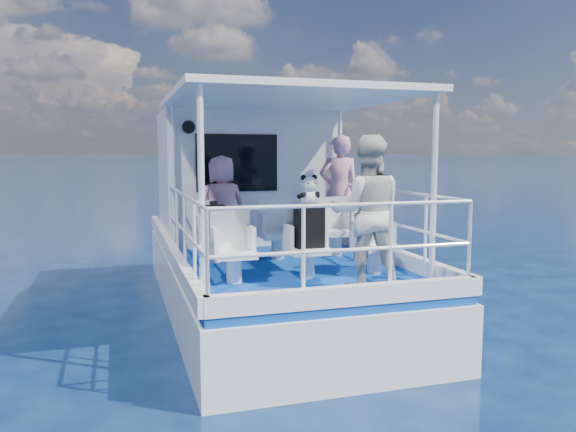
# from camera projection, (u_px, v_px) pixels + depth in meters

# --- Properties ---
(ground) EXTENTS (2000.00, 2000.00, 0.00)m
(ground) POSITION_uv_depth(u_px,v_px,m) (282.00, 323.00, 7.96)
(ground) COLOR #08183C
(ground) RESTS_ON ground
(hull) EXTENTS (3.00, 7.00, 1.60)m
(hull) POSITION_uv_depth(u_px,v_px,m) (264.00, 305.00, 8.91)
(hull) COLOR white
(hull) RESTS_ON ground
(deck) EXTENTS (2.90, 6.90, 0.10)m
(deck) POSITION_uv_depth(u_px,v_px,m) (264.00, 252.00, 8.82)
(deck) COLOR #0A3792
(deck) RESTS_ON hull
(cabin) EXTENTS (2.85, 2.00, 2.20)m
(cabin) POSITION_uv_depth(u_px,v_px,m) (245.00, 176.00, 9.92)
(cabin) COLOR white
(cabin) RESTS_ON deck
(canopy) EXTENTS (3.00, 3.20, 0.08)m
(canopy) POSITION_uv_depth(u_px,v_px,m) (286.00, 97.00, 7.42)
(canopy) COLOR white
(canopy) RESTS_ON cabin
(canopy_posts) EXTENTS (2.77, 2.97, 2.20)m
(canopy_posts) POSITION_uv_depth(u_px,v_px,m) (287.00, 184.00, 7.50)
(canopy_posts) COLOR white
(canopy_posts) RESTS_ON deck
(railings) EXTENTS (2.84, 3.59, 1.00)m
(railings) POSITION_uv_depth(u_px,v_px,m) (294.00, 231.00, 7.26)
(railings) COLOR white
(railings) RESTS_ON deck
(seat_port_fwd) EXTENTS (0.48, 0.46, 0.38)m
(seat_port_fwd) POSITION_uv_depth(u_px,v_px,m) (215.00, 249.00, 7.77)
(seat_port_fwd) COLOR white
(seat_port_fwd) RESTS_ON deck
(seat_center_fwd) EXTENTS (0.48, 0.46, 0.38)m
(seat_center_fwd) POSITION_uv_depth(u_px,v_px,m) (278.00, 245.00, 8.03)
(seat_center_fwd) COLOR white
(seat_center_fwd) RESTS_ON deck
(seat_stbd_fwd) EXTENTS (0.48, 0.46, 0.38)m
(seat_stbd_fwd) POSITION_uv_depth(u_px,v_px,m) (336.00, 242.00, 8.29)
(seat_stbd_fwd) COLOR white
(seat_stbd_fwd) RESTS_ON deck
(seat_port_aft) EXTENTS (0.48, 0.46, 0.38)m
(seat_port_aft) POSITION_uv_depth(u_px,v_px,m) (234.00, 267.00, 6.53)
(seat_port_aft) COLOR white
(seat_port_aft) RESTS_ON deck
(seat_center_aft) EXTENTS (0.48, 0.46, 0.38)m
(seat_center_aft) POSITION_uv_depth(u_px,v_px,m) (307.00, 262.00, 6.79)
(seat_center_aft) COLOR white
(seat_center_aft) RESTS_ON deck
(seat_stbd_aft) EXTENTS (0.48, 0.46, 0.38)m
(seat_stbd_aft) POSITION_uv_depth(u_px,v_px,m) (375.00, 258.00, 7.05)
(seat_stbd_aft) COLOR white
(seat_stbd_aft) RESTS_ON deck
(passenger_port_fwd) EXTENTS (0.60, 0.47, 1.47)m
(passenger_port_fwd) POSITION_uv_depth(u_px,v_px,m) (222.00, 207.00, 8.02)
(passenger_port_fwd) COLOR #C47F93
(passenger_port_fwd) RESTS_ON deck
(passenger_stbd_fwd) EXTENTS (0.72, 0.55, 1.79)m
(passenger_stbd_fwd) POSITION_uv_depth(u_px,v_px,m) (339.00, 191.00, 9.03)
(passenger_stbd_fwd) COLOR pink
(passenger_stbd_fwd) RESTS_ON deck
(passenger_stbd_aft) EXTENTS (0.99, 0.88, 1.70)m
(passenger_stbd_aft) POSITION_uv_depth(u_px,v_px,m) (367.00, 213.00, 6.19)
(passenger_stbd_aft) COLOR silver
(passenger_stbd_aft) RESTS_ON deck
(backpack_port) EXTENTS (0.32, 0.18, 0.42)m
(backpack_port) POSITION_uv_depth(u_px,v_px,m) (213.00, 221.00, 7.66)
(backpack_port) COLOR black
(backpack_port) RESTS_ON seat_port_fwd
(backpack_center) EXTENTS (0.34, 0.19, 0.51)m
(backpack_center) POSITION_uv_depth(u_px,v_px,m) (309.00, 227.00, 6.70)
(backpack_center) COLOR black
(backpack_center) RESTS_ON seat_center_aft
(compact_camera) EXTENTS (0.10, 0.06, 0.06)m
(compact_camera) POSITION_uv_depth(u_px,v_px,m) (213.00, 203.00, 7.65)
(compact_camera) COLOR black
(compact_camera) RESTS_ON backpack_port
(panda) EXTENTS (0.24, 0.20, 0.36)m
(panda) POSITION_uv_depth(u_px,v_px,m) (309.00, 190.00, 6.63)
(panda) COLOR silver
(panda) RESTS_ON backpack_center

